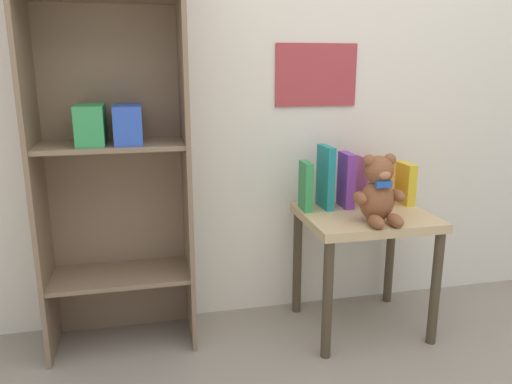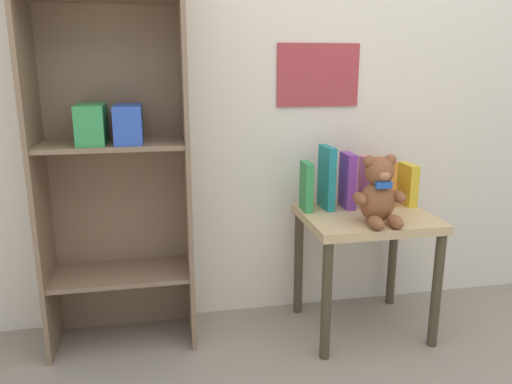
{
  "view_description": "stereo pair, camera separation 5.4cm",
  "coord_description": "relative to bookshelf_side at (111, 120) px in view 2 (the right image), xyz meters",
  "views": [
    {
      "loc": [
        -0.71,
        -0.62,
        1.12
      ],
      "look_at": [
        -0.28,
        1.27,
        0.62
      ],
      "focal_mm": 35.0,
      "sensor_mm": 36.0,
      "label": 1
    },
    {
      "loc": [
        -0.66,
        -0.63,
        1.12
      ],
      "look_at": [
        -0.28,
        1.27,
        0.62
      ],
      "focal_mm": 35.0,
      "sensor_mm": 36.0,
      "label": 2
    }
  ],
  "objects": [
    {
      "name": "book_standing_orange",
      "position": [
        1.14,
        -0.02,
        -0.3
      ],
      "size": [
        0.04,
        0.13,
        0.19
      ],
      "primitive_type": "cube",
      "rotation": [
        0.0,
        0.0,
        -0.04
      ],
      "color": "orange",
      "rests_on": "display_table"
    },
    {
      "name": "teddy_bear",
      "position": [
        1.0,
        -0.26,
        -0.27
      ],
      "size": [
        0.2,
        0.19,
        0.27
      ],
      "color": "brown",
      "rests_on": "display_table"
    },
    {
      "name": "book_standing_yellow",
      "position": [
        1.24,
        -0.03,
        -0.3
      ],
      "size": [
        0.04,
        0.13,
        0.18
      ],
      "primitive_type": "cube",
      "rotation": [
        0.0,
        0.0,
        -0.0
      ],
      "color": "gold",
      "rests_on": "display_table"
    },
    {
      "name": "book_standing_pink",
      "position": [
        1.05,
        -0.02,
        -0.29
      ],
      "size": [
        0.03,
        0.12,
        0.21
      ],
      "primitive_type": "cube",
      "rotation": [
        0.0,
        0.0,
        0.05
      ],
      "color": "#D17093",
      "rests_on": "display_table"
    },
    {
      "name": "book_standing_purple",
      "position": [
        0.96,
        -0.03,
        -0.27
      ],
      "size": [
        0.04,
        0.12,
        0.24
      ],
      "primitive_type": "cube",
      "rotation": [
        0.0,
        0.0,
        -0.02
      ],
      "color": "purple",
      "rests_on": "display_table"
    },
    {
      "name": "book_standing_teal",
      "position": [
        0.87,
        -0.02,
        -0.26
      ],
      "size": [
        0.04,
        0.14,
        0.27
      ],
      "primitive_type": "cube",
      "rotation": [
        0.0,
        0.0,
        0.03
      ],
      "color": "teal",
      "rests_on": "display_table"
    },
    {
      "name": "book_standing_green",
      "position": [
        0.77,
        -0.04,
        -0.29
      ],
      "size": [
        0.04,
        0.11,
        0.21
      ],
      "primitive_type": "cube",
      "rotation": [
        0.0,
        0.0,
        -0.03
      ],
      "color": "#33934C",
      "rests_on": "display_table"
    },
    {
      "name": "wall_back",
      "position": [
        0.83,
        0.16,
        0.34
      ],
      "size": [
        4.8,
        0.07,
        2.5
      ],
      "color": "silver",
      "rests_on": "ground_plane"
    },
    {
      "name": "bookshelf_side",
      "position": [
        0.0,
        0.0,
        0.0
      ],
      "size": [
        0.57,
        0.29,
        1.65
      ],
      "color": "#7F664C",
      "rests_on": "ground_plane"
    },
    {
      "name": "display_table",
      "position": [
        1.01,
        -0.14,
        -0.48
      ],
      "size": [
        0.52,
        0.45,
        0.52
      ],
      "color": "tan",
      "rests_on": "ground_plane"
    }
  ]
}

